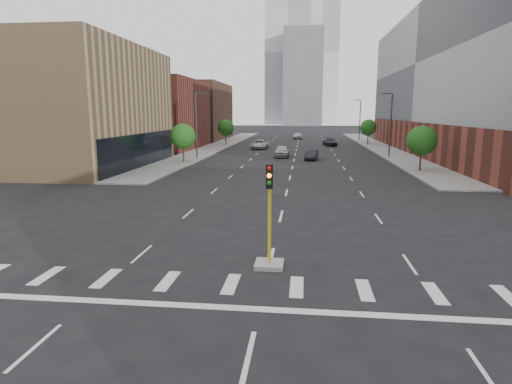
% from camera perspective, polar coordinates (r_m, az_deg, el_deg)
% --- Properties ---
extents(sidewalk_left_far, '(5.00, 92.00, 0.15)m').
position_cam_1_polar(sidewalk_left_far, '(84.05, -4.82, 6.25)').
color(sidewalk_left_far, gray).
rests_on(sidewalk_left_far, ground).
extents(sidewalk_right_far, '(5.00, 92.00, 0.15)m').
position_cam_1_polar(sidewalk_right_far, '(83.55, 15.91, 5.86)').
color(sidewalk_right_far, gray).
rests_on(sidewalk_right_far, ground).
extents(building_left_mid, '(20.00, 24.00, 14.00)m').
position_cam_1_polar(building_left_mid, '(56.18, -24.89, 10.22)').
color(building_left_mid, '#9B7C57').
rests_on(building_left_mid, ground).
extents(building_left_far_a, '(20.00, 22.00, 12.00)m').
position_cam_1_polar(building_left_far_a, '(79.61, -15.04, 9.96)').
color(building_left_far_a, brown).
rests_on(building_left_far_a, ground).
extents(building_left_far_b, '(20.00, 24.00, 13.00)m').
position_cam_1_polar(building_left_far_b, '(104.27, -9.78, 10.52)').
color(building_left_far_b, brown).
rests_on(building_left_far_b, ground).
extents(building_right_main, '(24.00, 70.00, 22.00)m').
position_cam_1_polar(building_right_main, '(73.90, 29.63, 12.82)').
color(building_right_main, brown).
rests_on(building_right_main, ground).
extents(tower_left, '(22.00, 22.00, 70.00)m').
position_cam_1_polar(tower_left, '(230.15, 4.28, 17.75)').
color(tower_left, '#B2B7BC').
rests_on(tower_left, ground).
extents(tower_right, '(20.00, 20.00, 80.00)m').
position_cam_1_polar(tower_right, '(270.41, 8.65, 17.66)').
color(tower_right, '#B2B7BC').
rests_on(tower_right, ground).
extents(tower_mid, '(18.00, 18.00, 44.00)m').
position_cam_1_polar(tower_mid, '(208.77, 6.28, 14.86)').
color(tower_mid, slate).
rests_on(tower_mid, ground).
extents(median_traffic_signal, '(1.20, 1.20, 4.40)m').
position_cam_1_polar(median_traffic_signal, '(18.07, 1.79, -7.07)').
color(median_traffic_signal, '#999993').
rests_on(median_traffic_signal, ground).
extents(streetlight_right_a, '(1.60, 0.22, 9.07)m').
position_cam_1_polar(streetlight_right_a, '(64.34, 17.45, 8.87)').
color(streetlight_right_a, '#2D2D30').
rests_on(streetlight_right_a, ground).
extents(streetlight_right_b, '(1.60, 0.22, 9.07)m').
position_cam_1_polar(streetlight_right_b, '(98.93, 13.64, 9.52)').
color(streetlight_right_b, '#2D2D30').
rests_on(streetlight_right_b, ground).
extents(streetlight_left, '(1.60, 0.22, 9.07)m').
position_cam_1_polar(streetlight_left, '(60.05, -7.89, 9.16)').
color(streetlight_left, '#2D2D30').
rests_on(streetlight_left, ground).
extents(tree_left_near, '(3.20, 3.20, 4.85)m').
position_cam_1_polar(tree_left_near, '(55.45, -9.73, 7.32)').
color(tree_left_near, '#382619').
rests_on(tree_left_near, ground).
extents(tree_left_far, '(3.20, 3.20, 4.85)m').
position_cam_1_polar(tree_left_far, '(84.65, -4.05, 8.55)').
color(tree_left_far, '#382619').
rests_on(tree_left_far, ground).
extents(tree_right_near, '(3.20, 3.20, 4.85)m').
position_cam_1_polar(tree_right_near, '(49.91, 21.24, 6.40)').
color(tree_right_near, '#382619').
rests_on(tree_right_near, ground).
extents(tree_right_far, '(3.20, 3.20, 4.85)m').
position_cam_1_polar(tree_right_far, '(89.14, 14.76, 8.33)').
color(tree_right_far, '#382619').
rests_on(tree_right_far, ground).
extents(car_near_left, '(2.04, 5.05, 1.72)m').
position_cam_1_polar(car_near_left, '(62.30, 3.47, 5.47)').
color(car_near_left, '#9D9DA1').
rests_on(car_near_left, ground).
extents(car_mid_right, '(1.97, 4.42, 1.41)m').
position_cam_1_polar(car_mid_right, '(59.00, 7.41, 4.96)').
color(car_mid_right, black).
rests_on(car_mid_right, ground).
extents(car_far_left, '(2.78, 5.78, 1.59)m').
position_cam_1_polar(car_far_left, '(75.94, 0.50, 6.37)').
color(car_far_left, '#B3B3B3').
rests_on(car_far_left, ground).
extents(car_deep_right, '(2.84, 5.51, 1.53)m').
position_cam_1_polar(car_deep_right, '(84.05, 9.82, 6.61)').
color(car_deep_right, black).
rests_on(car_deep_right, ground).
extents(car_distant, '(2.59, 4.91, 1.59)m').
position_cam_1_polar(car_distant, '(104.66, 5.53, 7.50)').
color(car_distant, '#BABBBF').
rests_on(car_distant, ground).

